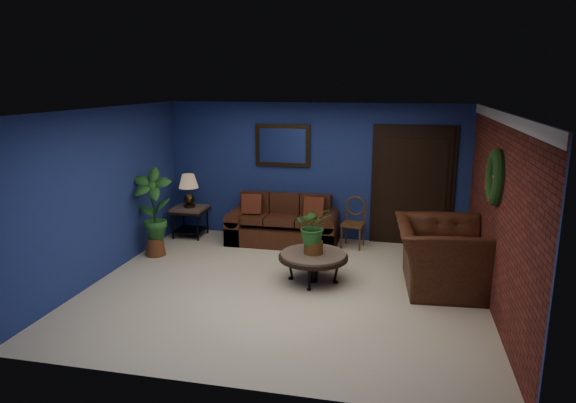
% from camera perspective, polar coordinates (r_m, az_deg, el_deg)
% --- Properties ---
extents(floor, '(5.50, 5.50, 0.00)m').
position_cam_1_polar(floor, '(7.41, -0.32, -9.54)').
color(floor, beige).
rests_on(floor, ground).
extents(wall_back, '(5.50, 0.04, 2.50)m').
position_cam_1_polar(wall_back, '(9.43, 3.02, 3.33)').
color(wall_back, navy).
rests_on(wall_back, ground).
extents(wall_left, '(0.04, 5.00, 2.50)m').
position_cam_1_polar(wall_left, '(8.07, -19.74, 0.88)').
color(wall_left, navy).
rests_on(wall_left, ground).
extents(wall_right_brick, '(0.04, 5.00, 2.50)m').
position_cam_1_polar(wall_right_brick, '(6.97, 22.30, -1.21)').
color(wall_right_brick, maroon).
rests_on(wall_right_brick, ground).
extents(ceiling, '(5.50, 5.00, 0.02)m').
position_cam_1_polar(ceiling, '(6.85, -0.34, 10.14)').
color(ceiling, silver).
rests_on(ceiling, wall_back).
extents(crown_molding, '(0.03, 5.00, 0.14)m').
position_cam_1_polar(crown_molding, '(6.79, 22.92, 8.49)').
color(crown_molding, white).
rests_on(crown_molding, wall_right_brick).
extents(wall_mirror, '(1.02, 0.06, 0.77)m').
position_cam_1_polar(wall_mirror, '(9.44, -0.60, 6.24)').
color(wall_mirror, '#3E2A14').
rests_on(wall_mirror, wall_back).
extents(closet_door, '(1.44, 0.06, 2.18)m').
position_cam_1_polar(closet_door, '(9.32, 13.65, 1.60)').
color(closet_door, black).
rests_on(closet_door, wall_back).
extents(wreath, '(0.16, 0.72, 0.72)m').
position_cam_1_polar(wreath, '(6.92, 22.07, 2.53)').
color(wreath, black).
rests_on(wreath, wall_right_brick).
extents(sofa, '(1.97, 0.85, 0.88)m').
position_cam_1_polar(sofa, '(9.33, -0.48, -2.81)').
color(sofa, '#452213').
rests_on(sofa, ground).
extents(coffee_table, '(1.01, 1.01, 0.43)m').
position_cam_1_polar(coffee_table, '(7.51, 2.83, -6.18)').
color(coffee_table, '#57514C').
rests_on(coffee_table, ground).
extents(end_table, '(0.62, 0.62, 0.57)m').
position_cam_1_polar(end_table, '(9.82, -10.85, -1.37)').
color(end_table, '#57514C').
rests_on(end_table, ground).
extents(table_lamp, '(0.36, 0.36, 0.60)m').
position_cam_1_polar(table_lamp, '(9.70, -10.98, 1.63)').
color(table_lamp, '#3E2A14').
rests_on(table_lamp, end_table).
extents(side_chair, '(0.43, 0.43, 0.89)m').
position_cam_1_polar(side_chair, '(9.13, 7.34, -1.91)').
color(side_chair, '#563618').
rests_on(side_chair, ground).
extents(armchair, '(1.36, 1.53, 0.93)m').
position_cam_1_polar(armchair, '(7.59, 16.68, -5.80)').
color(armchair, '#452213').
rests_on(armchair, ground).
extents(coffee_plant, '(0.61, 0.56, 0.70)m').
position_cam_1_polar(coffee_plant, '(7.37, 2.87, -2.94)').
color(coffee_plant, brown).
rests_on(coffee_plant, coffee_table).
extents(floor_plant, '(0.36, 0.31, 0.75)m').
position_cam_1_polar(floor_plant, '(9.01, 17.29, -3.45)').
color(floor_plant, brown).
rests_on(floor_plant, ground).
extents(tall_plant, '(0.72, 0.55, 1.48)m').
position_cam_1_polar(tall_plant, '(8.79, -14.76, -0.82)').
color(tall_plant, brown).
rests_on(tall_plant, ground).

